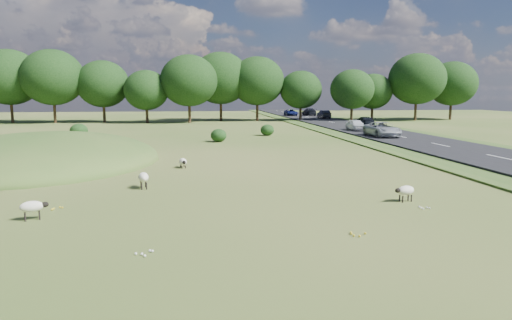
{
  "coord_description": "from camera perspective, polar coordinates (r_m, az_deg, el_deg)",
  "views": [
    {
      "loc": [
        -1.45,
        -21.25,
        4.75
      ],
      "look_at": [
        2.0,
        4.0,
        1.0
      ],
      "focal_mm": 32.0,
      "sensor_mm": 36.0,
      "label": 1
    }
  ],
  "objects": [
    {
      "name": "ground",
      "position": [
        41.55,
        -5.73,
        1.76
      ],
      "size": [
        160.0,
        160.0,
        0.0
      ],
      "primitive_type": "plane",
      "color": "#35591B",
      "rests_on": "ground"
    },
    {
      "name": "mound",
      "position": [
        35.2,
        -25.14,
        -0.18
      ],
      "size": [
        16.0,
        20.0,
        4.0
      ],
      "primitive_type": "ellipsoid",
      "color": "#33561E",
      "rests_on": "ground"
    },
    {
      "name": "road",
      "position": [
        55.75,
        14.9,
        3.33
      ],
      "size": [
        8.0,
        150.0,
        0.25
      ],
      "primitive_type": "cube",
      "color": "black",
      "rests_on": "ground"
    },
    {
      "name": "treeline",
      "position": [
        76.71,
        -7.59,
        9.65
      ],
      "size": [
        96.28,
        14.66,
        11.7
      ],
      "color": "black",
      "rests_on": "ground"
    },
    {
      "name": "shrubs",
      "position": [
        49.36,
        -11.09,
        3.5
      ],
      "size": [
        22.13,
        8.04,
        1.52
      ],
      "color": "black",
      "rests_on": "ground"
    },
    {
      "name": "sheep_0",
      "position": [
        21.13,
        18.17,
        -3.64
      ],
      "size": [
        1.04,
        0.63,
        0.72
      ],
      "rotation": [
        0.0,
        0.0,
        3.4
      ],
      "color": "beige",
      "rests_on": "ground"
    },
    {
      "name": "sheep_1",
      "position": [
        29.51,
        -9.12,
        -0.23
      ],
      "size": [
        0.63,
        1.11,
        0.62
      ],
      "rotation": [
        0.0,
        0.0,
        4.9
      ],
      "color": "beige",
      "rests_on": "ground"
    },
    {
      "name": "sheep_2",
      "position": [
        23.52,
        -13.89,
        -2.11
      ],
      "size": [
        0.65,
        1.17,
        0.82
      ],
      "rotation": [
        0.0,
        0.0,
        1.74
      ],
      "color": "beige",
      "rests_on": "ground"
    },
    {
      "name": "sheep_3",
      "position": [
        19.18,
        -26.15,
        -5.26
      ],
      "size": [
        1.06,
        0.69,
        0.73
      ],
      "rotation": [
        0.0,
        0.0,
        0.32
      ],
      "color": "beige",
      "rests_on": "ground"
    },
    {
      "name": "car_0",
      "position": [
        83.6,
        8.49,
        5.68
      ],
      "size": [
        1.5,
        4.31,
        1.42
      ],
      "primitive_type": "imported",
      "rotation": [
        0.0,
        0.0,
        3.14
      ],
      "color": "black",
      "rests_on": "road"
    },
    {
      "name": "car_1",
      "position": [
        49.56,
        15.51,
        3.73
      ],
      "size": [
        2.5,
        5.42,
        1.51
      ],
      "primitive_type": "imported",
      "color": "#B4B7BC",
      "rests_on": "road"
    },
    {
      "name": "car_2",
      "position": [
        93.08,
        4.37,
        5.96
      ],
      "size": [
        2.1,
        4.56,
        1.27
      ],
      "primitive_type": "imported",
      "color": "navy",
      "rests_on": "road"
    },
    {
      "name": "car_3",
      "position": [
        93.8,
        6.68,
        6.01
      ],
      "size": [
        2.04,
        5.03,
        1.46
      ],
      "primitive_type": "imported",
      "rotation": [
        0.0,
        0.0,
        3.14
      ],
      "color": "black",
      "rests_on": "road"
    },
    {
      "name": "car_4",
      "position": [
        64.93,
        13.36,
        4.73
      ],
      "size": [
        1.79,
        4.4,
        1.28
      ],
      "primitive_type": "imported",
      "rotation": [
        0.0,
        0.0,
        3.14
      ],
      "color": "black",
      "rests_on": "road"
    },
    {
      "name": "car_6",
      "position": [
        56.87,
        12.38,
        4.32
      ],
      "size": [
        1.6,
        3.97,
        1.35
      ],
      "primitive_type": "imported",
      "color": "white",
      "rests_on": "road"
    }
  ]
}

